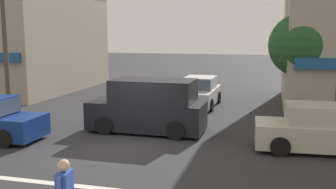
% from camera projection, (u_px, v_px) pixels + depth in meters
% --- Properties ---
extents(ground_plane, '(120.00, 120.00, 0.00)m').
position_uv_depth(ground_plane, '(127.00, 148.00, 13.48)').
color(ground_plane, '#2B2B2D').
extents(lane_marking_stripe, '(9.00, 0.24, 0.01)m').
position_uv_depth(lane_marking_stripe, '(79.00, 186.00, 10.14)').
color(lane_marking_stripe, silver).
rests_on(lane_marking_stripe, ground).
extents(building_left_block, '(11.06, 11.12, 6.55)m').
position_uv_depth(building_left_block, '(3.00, 42.00, 27.43)').
color(building_left_block, tan).
rests_on(building_left_block, ground).
extents(street_tree, '(2.94, 2.94, 4.82)m').
position_uv_depth(street_tree, '(300.00, 46.00, 18.18)').
color(street_tree, '#4C3823').
rests_on(street_tree, ground).
extents(utility_pole_near_left, '(1.40, 0.22, 7.35)m').
position_uv_depth(utility_pole_near_left, '(5.00, 35.00, 18.59)').
color(utility_pole_near_left, brown).
rests_on(utility_pole_near_left, ground).
extents(traffic_light_mast, '(4.89, 0.26, 6.20)m').
position_uv_depth(traffic_light_mast, '(315.00, 26.00, 15.07)').
color(traffic_light_mast, '#47474C').
rests_on(traffic_light_mast, ground).
extents(van_crossing_rightbound, '(4.62, 2.08, 2.11)m').
position_uv_depth(van_crossing_rightbound, '(149.00, 107.00, 15.58)').
color(van_crossing_rightbound, black).
rests_on(van_crossing_rightbound, ground).
extents(sedan_waiting_far, '(1.94, 4.13, 1.58)m').
position_uv_depth(sedan_waiting_far, '(200.00, 93.00, 21.12)').
color(sedan_waiting_far, silver).
rests_on(sedan_waiting_far, ground).
extents(sedan_parked_curbside, '(4.20, 2.07, 1.58)m').
position_uv_depth(sedan_parked_curbside, '(318.00, 130.00, 13.06)').
color(sedan_parked_curbside, '#B7B29E').
rests_on(sedan_parked_curbside, ground).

